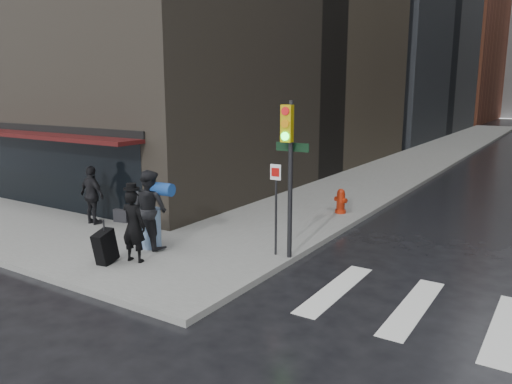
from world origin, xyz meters
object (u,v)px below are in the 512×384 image
man_overcoat (127,229)px  fire_hydrant (341,202)px  man_greycoat (92,195)px  traffic_light (288,158)px  man_jeans (150,209)px

man_overcoat → fire_hydrant: bearing=-118.6°
man_greycoat → traffic_light: traffic_light is taller
man_overcoat → man_jeans: (-0.33, 1.09, 0.21)m
man_overcoat → fire_hydrant: man_overcoat is taller
traffic_light → man_jeans: bearing=-163.6°
man_jeans → traffic_light: (3.29, 1.12, 1.38)m
man_overcoat → man_jeans: bearing=-83.4°
traffic_light → fire_hydrant: bearing=95.5°
man_greycoat → traffic_light: (6.33, 0.42, 1.51)m
traffic_light → fire_hydrant: 5.23m
man_overcoat → man_greycoat: size_ratio=1.08×
man_greycoat → fire_hydrant: size_ratio=2.17×
man_overcoat → man_jeans: 1.16m
fire_hydrant → man_overcoat: bearing=-108.1°
man_greycoat → traffic_light: 6.52m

